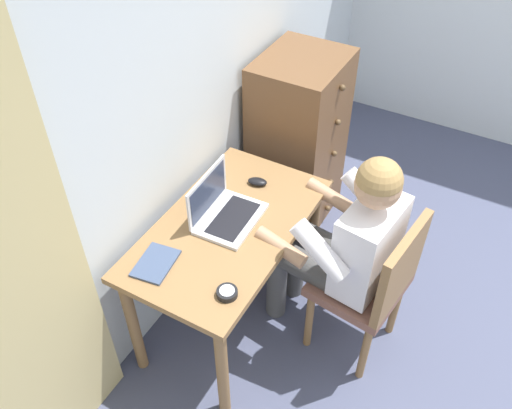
% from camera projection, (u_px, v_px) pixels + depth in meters
% --- Properties ---
extents(wall_back, '(4.80, 0.05, 2.50)m').
position_uv_depth(wall_back, '(187.00, 79.00, 2.54)').
color(wall_back, silver).
rests_on(wall_back, ground_plane).
extents(curtain_panel, '(0.61, 0.03, 2.27)m').
position_uv_depth(curtain_panel, '(6.00, 270.00, 1.82)').
color(curtain_panel, '#CCB77A').
rests_on(curtain_panel, ground_plane).
extents(desk, '(1.08, 0.62, 0.72)m').
position_uv_depth(desk, '(228.00, 242.00, 2.65)').
color(desk, olive).
rests_on(desk, ground_plane).
extents(dresser, '(0.55, 0.49, 1.12)m').
position_uv_depth(dresser, '(298.00, 142.00, 3.34)').
color(dresser, brown).
rests_on(dresser, ground_plane).
extents(chair, '(0.47, 0.45, 0.89)m').
position_uv_depth(chair, '(373.00, 283.00, 2.59)').
color(chair, brown).
rests_on(chair, ground_plane).
extents(person_seated, '(0.58, 0.62, 1.21)m').
position_uv_depth(person_seated, '(343.00, 241.00, 2.54)').
color(person_seated, '#4C4C4C').
rests_on(person_seated, ground_plane).
extents(laptop, '(0.35, 0.26, 0.24)m').
position_uv_depth(laptop, '(223.00, 210.00, 2.58)').
color(laptop, silver).
rests_on(laptop, desk).
extents(computer_mouse, '(0.08, 0.11, 0.03)m').
position_uv_depth(computer_mouse, '(257.00, 182.00, 2.78)').
color(computer_mouse, black).
rests_on(computer_mouse, desk).
extents(desk_clock, '(0.09, 0.09, 0.03)m').
position_uv_depth(desk_clock, '(227.00, 293.00, 2.25)').
color(desk_clock, black).
rests_on(desk_clock, desk).
extents(notebook_pad, '(0.23, 0.18, 0.01)m').
position_uv_depth(notebook_pad, '(156.00, 263.00, 2.39)').
color(notebook_pad, '#3D4C6B').
rests_on(notebook_pad, desk).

